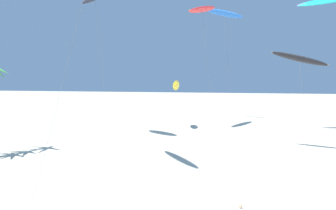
% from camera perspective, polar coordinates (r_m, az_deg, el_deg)
% --- Properties ---
extents(flying_kite_0, '(4.08, 8.84, 7.56)m').
position_cam_1_polar(flying_kite_0, '(56.13, 1.17, 2.81)').
color(flying_kite_0, yellow).
rests_on(flying_kite_0, ground).
extents(flying_kite_2, '(5.34, 6.83, 10.73)m').
position_cam_1_polar(flying_kite_2, '(40.95, 18.23, 6.31)').
color(flying_kite_2, black).
rests_on(flying_kite_2, ground).
extents(flying_kite_3, '(4.07, 10.44, 17.60)m').
position_cam_1_polar(flying_kite_3, '(53.94, 4.95, 13.45)').
color(flying_kite_3, red).
rests_on(flying_kite_3, ground).
extents(flying_kite_7, '(5.89, 10.82, 18.44)m').
position_cam_1_polar(flying_kite_7, '(63.25, 8.02, 12.81)').
color(flying_kite_7, blue).
rests_on(flying_kite_7, ground).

